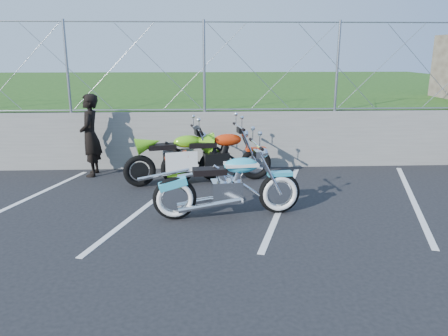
{
  "coord_description": "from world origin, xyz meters",
  "views": [
    {
      "loc": [
        0.95,
        -6.44,
        2.62
      ],
      "look_at": [
        1.33,
        1.3,
        0.55
      ],
      "focal_mm": 35.0,
      "sensor_mm": 36.0,
      "label": 1
    }
  ],
  "objects_px": {
    "naked_orange": "(219,159)",
    "sportbike_green": "(179,160)",
    "cruiser_turquoise": "(230,188)",
    "person_standing": "(90,135)"
  },
  "relations": [
    {
      "from": "naked_orange",
      "to": "sportbike_green",
      "type": "bearing_deg",
      "value": 175.24
    },
    {
      "from": "cruiser_turquoise",
      "to": "sportbike_green",
      "type": "relative_size",
      "value": 1.13
    },
    {
      "from": "naked_orange",
      "to": "sportbike_green",
      "type": "height_order",
      "value": "naked_orange"
    },
    {
      "from": "cruiser_turquoise",
      "to": "sportbike_green",
      "type": "xyz_separation_m",
      "value": [
        -0.92,
        1.9,
        0.0
      ]
    },
    {
      "from": "sportbike_green",
      "to": "cruiser_turquoise",
      "type": "bearing_deg",
      "value": -78.39
    },
    {
      "from": "cruiser_turquoise",
      "to": "sportbike_green",
      "type": "height_order",
      "value": "cruiser_turquoise"
    },
    {
      "from": "naked_orange",
      "to": "person_standing",
      "type": "height_order",
      "value": "person_standing"
    },
    {
      "from": "naked_orange",
      "to": "person_standing",
      "type": "distance_m",
      "value": 2.83
    },
    {
      "from": "naked_orange",
      "to": "sportbike_green",
      "type": "relative_size",
      "value": 1.08
    },
    {
      "from": "person_standing",
      "to": "naked_orange",
      "type": "bearing_deg",
      "value": 73.4
    }
  ]
}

